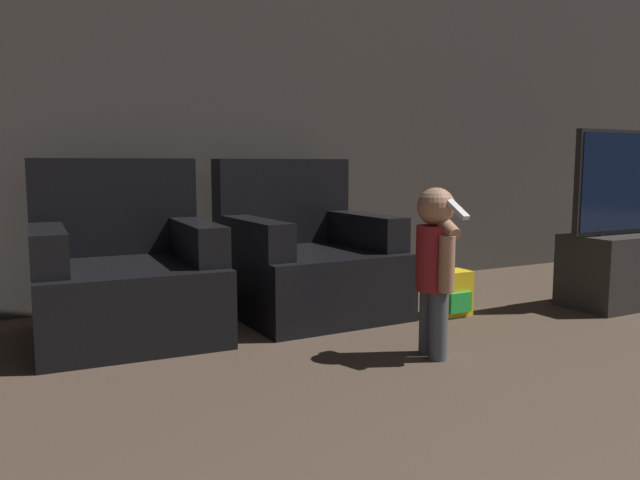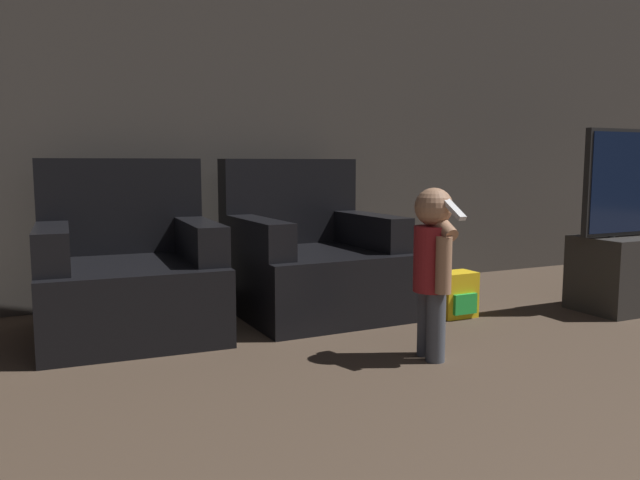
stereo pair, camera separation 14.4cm
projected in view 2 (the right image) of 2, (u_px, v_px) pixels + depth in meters
wall_back at (246, 101)px, 4.14m from camera, size 8.40×0.05×2.60m
armchair_left at (129, 275)px, 3.30m from camera, size 0.93×0.96×0.92m
armchair_right at (310, 262)px, 3.74m from camera, size 0.90×0.93×0.92m
person_toddler at (434, 259)px, 2.81m from camera, size 0.17×0.31×0.78m
toy_backpack at (456, 295)px, 3.63m from camera, size 0.22×0.17×0.26m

